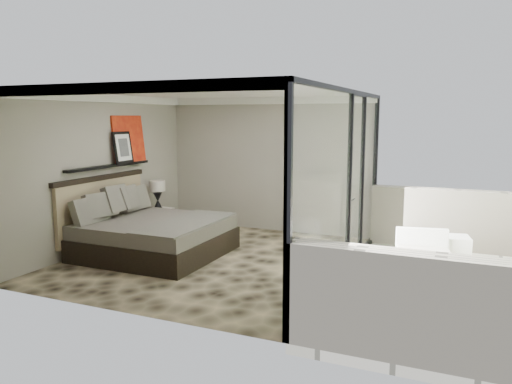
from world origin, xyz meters
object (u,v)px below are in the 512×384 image
at_px(table_lamp, 158,191).
at_px(ottoman, 454,250).
at_px(bed, 150,233).
at_px(lounger, 426,267).
at_px(nightstand, 160,222).

relative_size(table_lamp, ottoman, 1.28).
distance_m(bed, lounger, 4.62).
bearing_deg(ottoman, table_lamp, -178.82).
distance_m(ottoman, lounger, 1.15).
distance_m(table_lamp, lounger, 5.53).
relative_size(nightstand, lounger, 0.26).
height_order(table_lamp, ottoman, table_lamp).
bearing_deg(bed, nightstand, 118.51).
height_order(bed, nightstand, bed).
bearing_deg(ottoman, bed, -162.74).
bearing_deg(ottoman, lounger, -107.62).
bearing_deg(table_lamp, ottoman, 1.18).
xyz_separation_m(nightstand, ottoman, (5.71, 0.11, -0.00)).
relative_size(bed, nightstand, 5.03).
xyz_separation_m(bed, ottoman, (4.94, 1.54, -0.15)).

